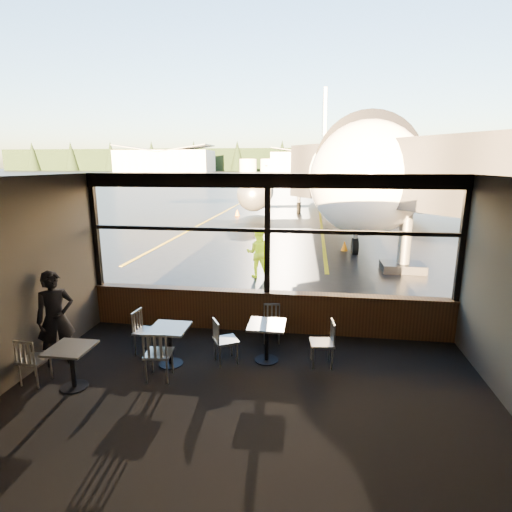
% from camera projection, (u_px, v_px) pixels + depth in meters
% --- Properties ---
extents(ground_plane, '(520.00, 520.00, 0.00)m').
position_uv_depth(ground_plane, '(311.00, 176.00, 124.80)').
color(ground_plane, black).
rests_on(ground_plane, ground).
extents(carpet_floor, '(8.00, 6.00, 0.01)m').
position_uv_depth(carpet_floor, '(244.00, 408.00, 6.15)').
color(carpet_floor, black).
rests_on(carpet_floor, ground).
extents(ceiling, '(8.00, 6.00, 0.04)m').
position_uv_depth(ceiling, '(243.00, 178.00, 5.37)').
color(ceiling, '#38332D').
rests_on(ceiling, ground).
extents(wall_back, '(8.00, 0.04, 3.50)m').
position_uv_depth(wall_back, '(173.00, 440.00, 2.87)').
color(wall_back, '#4C453C').
rests_on(wall_back, ground).
extents(window_sill, '(8.00, 0.28, 0.90)m').
position_uv_depth(window_sill, '(267.00, 312.00, 8.95)').
color(window_sill, '#4A2C16').
rests_on(window_sill, ground).
extents(window_header, '(8.00, 0.18, 0.30)m').
position_uv_depth(window_header, '(268.00, 181.00, 8.30)').
color(window_header, black).
rests_on(window_header, ground).
extents(mullion_left, '(0.12, 0.12, 2.60)m').
position_uv_depth(mullion_left, '(96.00, 231.00, 9.10)').
color(mullion_left, black).
rests_on(mullion_left, ground).
extents(mullion_centre, '(0.12, 0.12, 2.60)m').
position_uv_depth(mullion_centre, '(267.00, 235.00, 8.55)').
color(mullion_centre, black).
rests_on(mullion_centre, ground).
extents(mullion_right, '(0.12, 0.12, 2.60)m').
position_uv_depth(mullion_right, '(463.00, 240.00, 8.01)').
color(mullion_right, black).
rests_on(mullion_right, ground).
extents(window_transom, '(8.00, 0.10, 0.08)m').
position_uv_depth(window_transom, '(267.00, 231.00, 8.53)').
color(window_transom, black).
rests_on(window_transom, ground).
extents(airliner, '(32.98, 39.14, 11.67)m').
position_uv_depth(airliner, '(336.00, 133.00, 27.86)').
color(airliner, white).
rests_on(airliner, ground_plane).
extents(jet_bridge, '(8.65, 10.57, 4.61)m').
position_uv_depth(jet_bridge, '(393.00, 206.00, 13.34)').
color(jet_bridge, '#29292B').
rests_on(jet_bridge, ground_plane).
extents(cafe_table_near, '(0.69, 0.69, 0.76)m').
position_uv_depth(cafe_table_near, '(267.00, 342.00, 7.58)').
color(cafe_table_near, '#ACA69F').
rests_on(cafe_table_near, carpet_floor).
extents(cafe_table_mid, '(0.68, 0.68, 0.75)m').
position_uv_depth(cafe_table_mid, '(170.00, 346.00, 7.44)').
color(cafe_table_mid, gray).
rests_on(cafe_table_mid, carpet_floor).
extents(cafe_table_left, '(0.67, 0.67, 0.74)m').
position_uv_depth(cafe_table_left, '(73.00, 368.00, 6.66)').
color(cafe_table_left, gray).
rests_on(cafe_table_left, carpet_floor).
extents(chair_near_e, '(0.54, 0.54, 0.89)m').
position_uv_depth(chair_near_e, '(322.00, 343.00, 7.40)').
color(chair_near_e, '#B7B2A5').
rests_on(chair_near_e, carpet_floor).
extents(chair_near_w, '(0.65, 0.65, 0.87)m').
position_uv_depth(chair_near_w, '(226.00, 341.00, 7.53)').
color(chair_near_w, beige).
rests_on(chair_near_w, carpet_floor).
extents(chair_near_n, '(0.48, 0.48, 0.79)m').
position_uv_depth(chair_near_n, '(272.00, 324.00, 8.42)').
color(chair_near_n, '#B4B0A3').
rests_on(chair_near_n, carpet_floor).
extents(chair_mid_s, '(0.56, 0.56, 0.94)m').
position_uv_depth(chair_mid_s, '(159.00, 354.00, 6.93)').
color(chair_mid_s, '#B9B3A7').
rests_on(chair_mid_s, carpet_floor).
extents(chair_mid_w, '(0.52, 0.52, 0.88)m').
position_uv_depth(chair_mid_w, '(147.00, 332.00, 7.91)').
color(chair_mid_w, '#B3AEA2').
rests_on(chair_mid_w, carpet_floor).
extents(chair_left_s, '(0.50, 0.50, 0.86)m').
position_uv_depth(chair_left_s, '(34.00, 360.00, 6.81)').
color(chair_left_s, beige).
rests_on(chair_left_s, carpet_floor).
extents(passenger, '(0.78, 0.76, 1.81)m').
position_uv_depth(passenger, '(56.00, 319.00, 7.37)').
color(passenger, black).
rests_on(passenger, carpet_floor).
extents(ground_crew, '(0.83, 0.66, 1.63)m').
position_uv_depth(ground_crew, '(258.00, 253.00, 13.24)').
color(ground_crew, '#BFF219').
rests_on(ground_crew, ground_plane).
extents(cone_nose, '(0.31, 0.31, 0.43)m').
position_uv_depth(cone_nose, '(344.00, 246.00, 17.35)').
color(cone_nose, '#F65A07').
rests_on(cone_nose, ground_plane).
extents(cone_wing, '(0.35, 0.35, 0.49)m').
position_uv_depth(cone_wing, '(237.00, 213.00, 29.00)').
color(cone_wing, '#FF5D08').
rests_on(cone_wing, ground_plane).
extents(hangar_left, '(45.00, 18.00, 11.00)m').
position_uv_depth(hangar_left, '(165.00, 160.00, 191.07)').
color(hangar_left, silver).
rests_on(hangar_left, ground_plane).
extents(hangar_mid, '(38.00, 15.00, 10.00)m').
position_uv_depth(hangar_mid, '(312.00, 161.00, 186.37)').
color(hangar_mid, silver).
rests_on(hangar_mid, ground_plane).
extents(hangar_right, '(50.00, 20.00, 12.00)m').
position_uv_depth(hangar_right, '(453.00, 159.00, 171.15)').
color(hangar_right, silver).
rests_on(hangar_right, ground_plane).
extents(fuel_tank_a, '(8.00, 8.00, 6.00)m').
position_uv_depth(fuel_tank_a, '(248.00, 166.00, 188.06)').
color(fuel_tank_a, silver).
rests_on(fuel_tank_a, ground_plane).
extents(fuel_tank_b, '(8.00, 8.00, 6.00)m').
position_uv_depth(fuel_tank_b, '(269.00, 166.00, 186.68)').
color(fuel_tank_b, silver).
rests_on(fuel_tank_b, ground_plane).
extents(fuel_tank_c, '(8.00, 8.00, 6.00)m').
position_uv_depth(fuel_tank_c, '(290.00, 166.00, 185.31)').
color(fuel_tank_c, silver).
rests_on(fuel_tank_c, ground_plane).
extents(treeline, '(360.00, 3.00, 12.00)m').
position_uv_depth(treeline, '(313.00, 160.00, 210.26)').
color(treeline, black).
rests_on(treeline, ground_plane).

